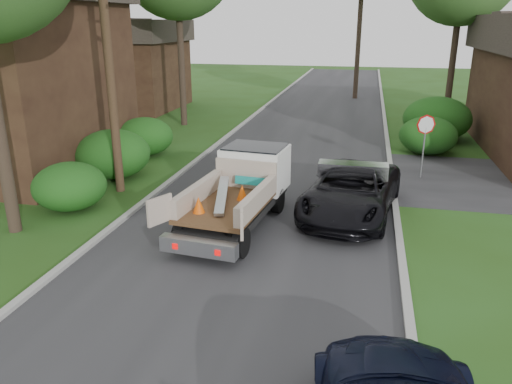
{
  "coord_description": "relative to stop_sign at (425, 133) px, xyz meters",
  "views": [
    {
      "loc": [
        2.95,
        -10.56,
        5.79
      ],
      "look_at": [
        0.06,
        2.5,
        1.2
      ],
      "focal_mm": 35.0,
      "sensor_mm": 36.0,
      "label": 1
    }
  ],
  "objects": [
    {
      "name": "hedge_left_a",
      "position": [
        -11.4,
        -6.0,
        -1.01
      ],
      "size": [
        2.34,
        2.34,
        1.53
      ],
      "primitive_type": "ellipsoid",
      "color": "#104915",
      "rests_on": "ground"
    },
    {
      "name": "ground",
      "position": [
        -5.2,
        -9.0,
        -1.78
      ],
      "size": [
        120.0,
        120.0,
        0.0
      ],
      "primitive_type": "plane",
      "color": "#264714",
      "rests_on": "ground"
    },
    {
      "name": "curb_right",
      "position": [
        -1.1,
        1.0,
        -1.72
      ],
      "size": [
        0.2,
        90.0,
        0.12
      ],
      "primitive_type": "cube",
      "color": "#9E9E99",
      "rests_on": "ground"
    },
    {
      "name": "hedge_left_c",
      "position": [
        -12.0,
        1.0,
        -0.93
      ],
      "size": [
        2.6,
        2.6,
        1.7
      ],
      "primitive_type": "ellipsoid",
      "color": "#104915",
      "rests_on": "ground"
    },
    {
      "name": "black_pickup",
      "position": [
        -2.52,
        -4.5,
        -1.01
      ],
      "size": [
        3.33,
        5.83,
        1.53
      ],
      "primitive_type": "imported",
      "rotation": [
        0.0,
        0.0,
        -0.15
      ],
      "color": "black",
      "rests_on": "ground"
    },
    {
      "name": "hedge_left_b",
      "position": [
        -11.7,
        -2.5,
        -0.84
      ],
      "size": [
        2.86,
        2.86,
        1.87
      ],
      "primitive_type": "ellipsoid",
      "color": "#104915",
      "rests_on": "ground"
    },
    {
      "name": "hedge_right_a",
      "position": [
        0.6,
        4.0,
        -0.93
      ],
      "size": [
        2.6,
        2.6,
        1.7
      ],
      "primitive_type": "ellipsoid",
      "color": "#104915",
      "rests_on": "ground"
    },
    {
      "name": "house_left_far",
      "position": [
        -18.7,
        13.0,
        1.27
      ],
      "size": [
        7.56,
        7.56,
        6.0
      ],
      "color": "#321D14",
      "rests_on": "ground"
    },
    {
      "name": "hedge_right_b",
      "position": [
        1.3,
        7.0,
        -0.67
      ],
      "size": [
        3.38,
        3.38,
        2.21
      ],
      "primitive_type": "ellipsoid",
      "color": "#104915",
      "rests_on": "ground"
    },
    {
      "name": "road",
      "position": [
        -5.2,
        1.0,
        -1.77
      ],
      "size": [
        8.0,
        90.0,
        0.02
      ],
      "primitive_type": "cube",
      "color": "#28282B",
      "rests_on": "ground"
    },
    {
      "name": "utility_pole",
      "position": [
        -10.68,
        -4.02,
        3.4
      ],
      "size": [
        2.42,
        1.25,
        10.0
      ],
      "color": "#382619",
      "rests_on": "ground"
    },
    {
      "name": "flatbed_truck",
      "position": [
        -5.71,
        -5.54,
        -0.66
      ],
      "size": [
        2.81,
        5.62,
        2.05
      ],
      "rotation": [
        0.0,
        0.0,
        -0.11
      ],
      "color": "black",
      "rests_on": "ground"
    },
    {
      "name": "stop_sign",
      "position": [
        0.0,
        0.0,
        0.0
      ],
      "size": [
        0.71,
        0.32,
        2.48
      ],
      "color": "slate",
      "rests_on": "ground"
    },
    {
      "name": "curb_left",
      "position": [
        -9.3,
        1.0,
        -1.72
      ],
      "size": [
        0.2,
        90.0,
        0.12
      ],
      "primitive_type": "cube",
      "color": "#9E9E99",
      "rests_on": "ground"
    }
  ]
}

